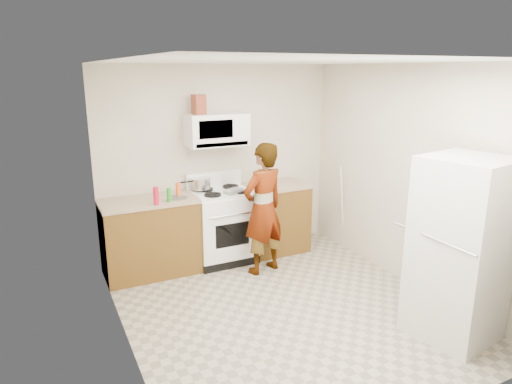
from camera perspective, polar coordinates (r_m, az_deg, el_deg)
floor at (r=4.96m, az=3.66°, el=-14.26°), size 3.60×3.60×0.00m
back_wall at (r=6.06m, az=-4.58°, el=3.80°), size 3.20×0.02×2.50m
right_wall at (r=5.44m, az=18.60°, el=1.76°), size 0.02×3.60×2.50m
cabinet_left at (r=5.71m, az=-13.06°, el=-5.63°), size 1.12×0.62×0.90m
counter_left at (r=5.56m, az=-13.34°, el=-1.12°), size 1.14×0.64×0.03m
cabinet_right at (r=6.28m, az=2.38°, el=-3.32°), size 0.80×0.62×0.90m
counter_right at (r=6.15m, az=2.42°, el=0.82°), size 0.82×0.64×0.03m
gas_range at (r=5.95m, az=-4.22°, el=-4.05°), size 0.76×0.65×1.13m
microwave at (r=5.79m, az=-4.93°, el=7.77°), size 0.76×0.38×0.40m
person at (r=5.49m, az=0.91°, el=-2.12°), size 0.67×0.53×1.61m
fridge at (r=4.56m, az=24.15°, el=-6.57°), size 0.82×0.82×1.70m
kettle at (r=6.30m, az=1.15°, el=2.22°), size 0.18×0.18×0.19m
jug at (r=5.66m, az=-7.17°, el=10.81°), size 0.16×0.16×0.24m
saucepan at (r=5.86m, az=-6.91°, el=1.03°), size 0.31×0.31×0.13m
tray at (r=5.72m, az=-2.72°, el=0.10°), size 0.28×0.22×0.05m
bottle_spray at (r=5.30m, az=-12.39°, el=-0.48°), size 0.07×0.07×0.21m
bottle_hot_sauce at (r=5.58m, az=-9.71°, el=0.25°), size 0.07×0.07×0.18m
bottle_green_cap at (r=5.40m, az=-10.83°, el=-0.35°), size 0.06×0.06×0.16m
pot_lid at (r=5.56m, az=-9.73°, el=-0.69°), size 0.25×0.25×0.01m
broom at (r=6.43m, az=10.73°, el=-1.83°), size 0.24×0.14×1.16m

